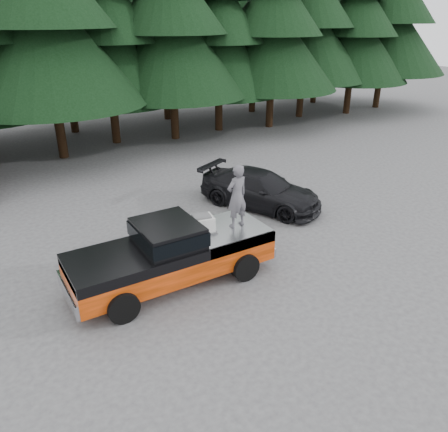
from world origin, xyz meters
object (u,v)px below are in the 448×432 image
pickup_truck (173,262)px  parked_car (260,189)px  air_compressor (202,225)px  man_on_bed (237,196)px

pickup_truck → parked_car: size_ratio=1.19×
pickup_truck → parked_car: bearing=30.7°
pickup_truck → air_compressor: size_ratio=8.96×
man_on_bed → parked_car: man_on_bed is taller
pickup_truck → man_on_bed: 2.66m
air_compressor → man_on_bed: (1.08, -0.20, 0.73)m
air_compressor → pickup_truck: bearing=-164.7°
pickup_truck → air_compressor: bearing=5.2°
man_on_bed → parked_car: bearing=-141.8°
pickup_truck → air_compressor: 1.36m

